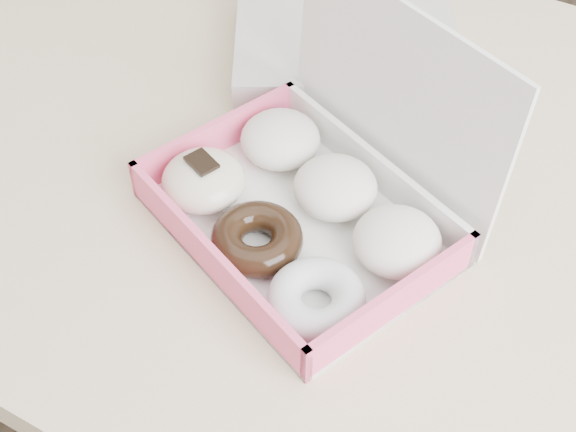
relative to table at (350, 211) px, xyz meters
The scene contains 3 objects.
table is the anchor object (origin of this frame).
donut_box 0.15m from the table, 92.18° to the right, with size 0.34×0.32×0.20m.
newspapers 0.20m from the table, 119.89° to the left, with size 0.26×0.21×0.04m, color silver.
Camera 1 is at (0.23, -0.56, 1.35)m, focal length 50.00 mm.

